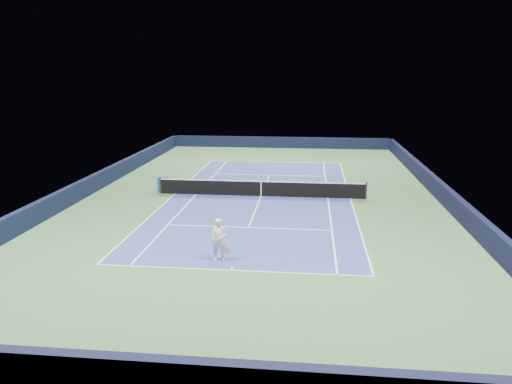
# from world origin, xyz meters

# --- Properties ---
(ground) EXTENTS (40.00, 40.00, 0.00)m
(ground) POSITION_xyz_m (0.00, 0.00, 0.00)
(ground) COLOR #355C32
(ground) RESTS_ON ground
(wall_far) EXTENTS (22.00, 0.35, 1.10)m
(wall_far) POSITION_xyz_m (0.00, 19.82, 0.55)
(wall_far) COLOR black
(wall_far) RESTS_ON ground
(wall_near) EXTENTS (22.00, 0.35, 1.10)m
(wall_near) POSITION_xyz_m (0.00, -19.82, 0.55)
(wall_near) COLOR black
(wall_near) RESTS_ON ground
(wall_right) EXTENTS (0.35, 40.00, 1.10)m
(wall_right) POSITION_xyz_m (10.82, 0.00, 0.55)
(wall_right) COLOR black
(wall_right) RESTS_ON ground
(wall_left) EXTENTS (0.35, 40.00, 1.10)m
(wall_left) POSITION_xyz_m (-10.82, 0.00, 0.55)
(wall_left) COLOR black
(wall_left) RESTS_ON ground
(court_surface) EXTENTS (10.97, 23.77, 0.01)m
(court_surface) POSITION_xyz_m (0.00, 0.00, 0.00)
(court_surface) COLOR navy
(court_surface) RESTS_ON ground
(baseline_far) EXTENTS (10.97, 0.08, 0.00)m
(baseline_far) POSITION_xyz_m (0.00, 11.88, 0.01)
(baseline_far) COLOR white
(baseline_far) RESTS_ON ground
(baseline_near) EXTENTS (10.97, 0.08, 0.00)m
(baseline_near) POSITION_xyz_m (0.00, -11.88, 0.01)
(baseline_near) COLOR white
(baseline_near) RESTS_ON ground
(sideline_doubles_right) EXTENTS (0.08, 23.77, 0.00)m
(sideline_doubles_right) POSITION_xyz_m (5.49, 0.00, 0.01)
(sideline_doubles_right) COLOR white
(sideline_doubles_right) RESTS_ON ground
(sideline_doubles_left) EXTENTS (0.08, 23.77, 0.00)m
(sideline_doubles_left) POSITION_xyz_m (-5.49, 0.00, 0.01)
(sideline_doubles_left) COLOR white
(sideline_doubles_left) RESTS_ON ground
(sideline_singles_right) EXTENTS (0.08, 23.77, 0.00)m
(sideline_singles_right) POSITION_xyz_m (4.12, 0.00, 0.01)
(sideline_singles_right) COLOR white
(sideline_singles_right) RESTS_ON ground
(sideline_singles_left) EXTENTS (0.08, 23.77, 0.00)m
(sideline_singles_left) POSITION_xyz_m (-4.12, 0.00, 0.01)
(sideline_singles_left) COLOR white
(sideline_singles_left) RESTS_ON ground
(service_line_far) EXTENTS (8.23, 0.08, 0.00)m
(service_line_far) POSITION_xyz_m (0.00, 6.40, 0.01)
(service_line_far) COLOR white
(service_line_far) RESTS_ON ground
(service_line_near) EXTENTS (8.23, 0.08, 0.00)m
(service_line_near) POSITION_xyz_m (0.00, -6.40, 0.01)
(service_line_near) COLOR white
(service_line_near) RESTS_ON ground
(center_service_line) EXTENTS (0.08, 12.80, 0.00)m
(center_service_line) POSITION_xyz_m (0.00, 0.00, 0.01)
(center_service_line) COLOR white
(center_service_line) RESTS_ON ground
(center_mark_far) EXTENTS (0.08, 0.30, 0.00)m
(center_mark_far) POSITION_xyz_m (0.00, 11.73, 0.01)
(center_mark_far) COLOR white
(center_mark_far) RESTS_ON ground
(center_mark_near) EXTENTS (0.08, 0.30, 0.00)m
(center_mark_near) POSITION_xyz_m (0.00, -11.73, 0.01)
(center_mark_near) COLOR white
(center_mark_near) RESTS_ON ground
(tennis_net) EXTENTS (12.90, 0.10, 1.07)m
(tennis_net) POSITION_xyz_m (0.00, 0.00, 0.50)
(tennis_net) COLOR black
(tennis_net) RESTS_ON ground
(sponsor_cube) EXTENTS (0.66, 0.61, 0.99)m
(sponsor_cube) POSITION_xyz_m (-6.40, 0.52, 0.49)
(sponsor_cube) COLOR #1C4AAD
(sponsor_cube) RESTS_ON ground
(tennis_player) EXTENTS (0.84, 1.31, 1.77)m
(tennis_player) POSITION_xyz_m (-0.65, -10.85, 0.89)
(tennis_player) COLOR silver
(tennis_player) RESTS_ON ground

